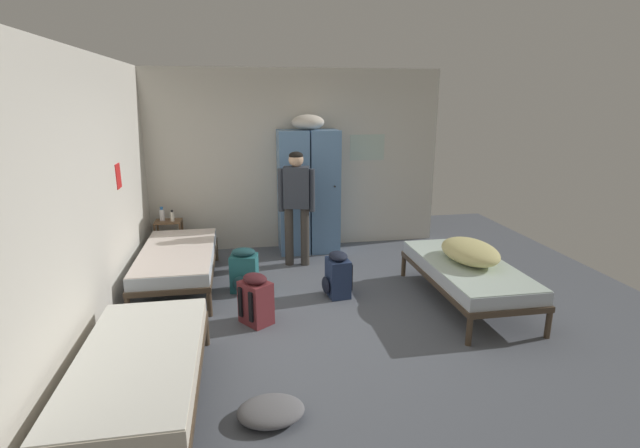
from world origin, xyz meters
name	(u,v)px	position (x,y,z in m)	size (l,w,h in m)	color
ground_plane	(324,312)	(0.00, 0.00, 0.00)	(7.89, 7.89, 0.00)	#565B66
room_backdrop	(214,176)	(-1.16, 1.20, 1.37)	(4.55, 4.99, 2.73)	beige
locker_bank	(308,189)	(0.16, 2.18, 0.97)	(0.90, 0.55, 2.07)	#5B84B2
shelf_unit	(169,235)	(-1.91, 2.18, 0.35)	(0.38, 0.30, 0.57)	brown
bed_left_front	(139,366)	(-1.66, -1.43, 0.38)	(0.90, 1.90, 0.49)	#473828
bed_right	(467,272)	(1.66, -0.03, 0.38)	(0.90, 1.90, 0.49)	#473828
bed_left_rear	(178,258)	(-1.66, 1.03, 0.38)	(0.90, 1.90, 0.49)	#473828
bedding_heap	(470,251)	(1.70, 0.02, 0.61)	(0.58, 0.88, 0.24)	#D1C67F
person_traveler	(297,198)	(-0.10, 1.57, 0.97)	(0.50, 0.27, 1.61)	#3D3833
water_bottle	(162,215)	(-1.99, 2.20, 0.66)	(0.08, 0.08, 0.21)	white
lotion_bottle	(172,216)	(-1.84, 2.14, 0.64)	(0.06, 0.06, 0.17)	white
backpack_navy	(337,275)	(0.24, 0.41, 0.26)	(0.36, 0.34, 0.55)	navy
backpack_teal	(244,271)	(-0.86, 0.75, 0.26)	(0.36, 0.38, 0.55)	#23666B
backpack_maroon	(257,300)	(-0.74, -0.12, 0.26)	(0.42, 0.41, 0.55)	maroon
clothes_pile_grey	(271,411)	(-0.71, -1.70, 0.07)	(0.50, 0.39, 0.13)	slate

